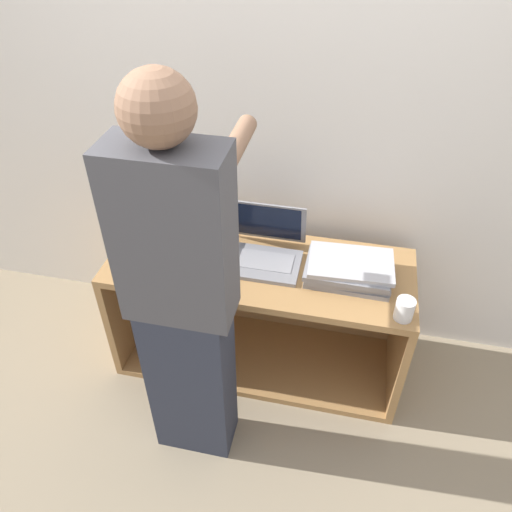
{
  "coord_description": "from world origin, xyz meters",
  "views": [
    {
      "loc": [
        0.37,
        -1.48,
        2.19
      ],
      "look_at": [
        0.0,
        0.19,
        0.79
      ],
      "focal_mm": 35.0,
      "sensor_mm": 36.0,
      "label": 1
    }
  ],
  "objects_px": {
    "laptop_open": "(262,249)",
    "laptop_stack_right": "(349,269)",
    "mug": "(405,309)",
    "person": "(182,300)",
    "laptop_stack_left": "(175,244)"
  },
  "relations": [
    {
      "from": "laptop_open",
      "to": "laptop_stack_left",
      "type": "distance_m",
      "value": 0.42
    },
    {
      "from": "laptop_open",
      "to": "laptop_stack_right",
      "type": "relative_size",
      "value": 0.95
    },
    {
      "from": "laptop_open",
      "to": "laptop_stack_right",
      "type": "distance_m",
      "value": 0.42
    },
    {
      "from": "person",
      "to": "mug",
      "type": "distance_m",
      "value": 0.91
    },
    {
      "from": "laptop_stack_left",
      "to": "person",
      "type": "xyz_separation_m",
      "value": [
        0.23,
        -0.51,
        0.16
      ]
    },
    {
      "from": "laptop_open",
      "to": "laptop_stack_right",
      "type": "bearing_deg",
      "value": -7.23
    },
    {
      "from": "laptop_stack_right",
      "to": "laptop_open",
      "type": "bearing_deg",
      "value": 172.77
    },
    {
      "from": "person",
      "to": "mug",
      "type": "relative_size",
      "value": 17.54
    },
    {
      "from": "laptop_stack_right",
      "to": "mug",
      "type": "xyz_separation_m",
      "value": [
        0.24,
        -0.21,
        0.0
      ]
    },
    {
      "from": "laptop_open",
      "to": "laptop_stack_right",
      "type": "xyz_separation_m",
      "value": [
        0.41,
        -0.05,
        -0.01
      ]
    },
    {
      "from": "person",
      "to": "mug",
      "type": "height_order",
      "value": "person"
    },
    {
      "from": "laptop_open",
      "to": "mug",
      "type": "relative_size",
      "value": 3.8
    },
    {
      "from": "laptop_stack_left",
      "to": "person",
      "type": "bearing_deg",
      "value": -66.18
    },
    {
      "from": "laptop_stack_left",
      "to": "mug",
      "type": "xyz_separation_m",
      "value": [
        1.07,
        -0.21,
        -0.01
      ]
    },
    {
      "from": "laptop_stack_right",
      "to": "mug",
      "type": "relative_size",
      "value": 3.99
    }
  ]
}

